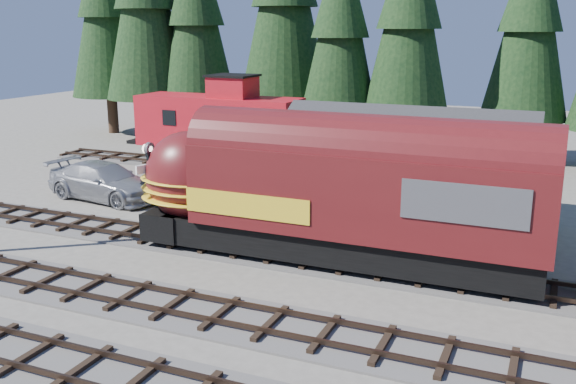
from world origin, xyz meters
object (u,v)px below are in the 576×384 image
at_px(locomotive, 321,198).
at_px(pickup_truck_b, 104,181).
at_px(depot, 392,162).
at_px(caboose, 220,126).
at_px(pickup_truck_a, 184,187).

distance_m(locomotive, pickup_truck_b, 14.96).
bearing_deg(locomotive, depot, 79.59).
bearing_deg(locomotive, caboose, 131.25).
height_order(pickup_truck_a, pickup_truck_b, pickup_truck_b).
relative_size(locomotive, pickup_truck_a, 2.97).
xyz_separation_m(caboose, pickup_truck_b, (-1.89, -9.50, -1.82)).
bearing_deg(caboose, depot, -29.11).
relative_size(depot, caboose, 1.16).
bearing_deg(pickup_truck_a, pickup_truck_b, 91.09).
bearing_deg(pickup_truck_b, pickup_truck_a, -66.49).
relative_size(depot, locomotive, 0.76).
height_order(depot, pickup_truck_a, depot).
distance_m(depot, caboose, 15.42).
xyz_separation_m(pickup_truck_a, pickup_truck_b, (-4.25, -1.26, 0.21)).
bearing_deg(pickup_truck_a, depot, -101.67).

